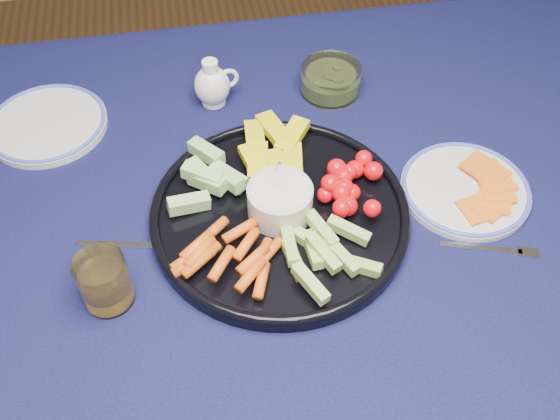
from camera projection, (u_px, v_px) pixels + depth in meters
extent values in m
plane|color=brown|center=(267.00, 406.00, 1.55)|extent=(4.00, 4.00, 0.00)
cylinder|color=#492E18|center=(510.00, 152.00, 1.62)|extent=(0.07, 0.07, 0.70)
cube|color=#492E18|center=(259.00, 227.00, 0.99)|extent=(1.60, 1.00, 0.04)
cube|color=#0C0D33|center=(259.00, 217.00, 0.98)|extent=(1.66, 1.06, 0.01)
cube|color=#0C0D33|center=(224.00, 81.00, 1.42)|extent=(1.66, 0.01, 0.30)
cylinder|color=black|center=(280.00, 216.00, 0.96)|extent=(0.40, 0.40, 0.02)
torus|color=black|center=(280.00, 210.00, 0.95)|extent=(0.40, 0.40, 0.02)
cylinder|color=silver|center=(280.00, 201.00, 0.94)|extent=(0.10, 0.10, 0.05)
cylinder|color=white|center=(280.00, 191.00, 0.92)|extent=(0.09, 0.09, 0.01)
cylinder|color=white|center=(214.00, 100.00, 1.15)|extent=(0.04, 0.04, 0.01)
ellipsoid|color=white|center=(212.00, 86.00, 1.12)|extent=(0.06, 0.06, 0.07)
cylinder|color=white|center=(210.00, 68.00, 1.09)|extent=(0.03, 0.03, 0.03)
torus|color=white|center=(228.00, 78.00, 1.12)|extent=(0.04, 0.01, 0.04)
torus|color=#4657C6|center=(211.00, 74.00, 1.10)|extent=(0.03, 0.03, 0.00)
cylinder|color=silver|center=(330.00, 80.00, 1.15)|extent=(0.11, 0.11, 0.05)
cylinder|color=#53691E|center=(330.00, 84.00, 1.16)|extent=(0.09, 0.09, 0.03)
cylinder|color=silver|center=(465.00, 190.00, 1.00)|extent=(0.21, 0.21, 0.01)
torus|color=#4657C6|center=(466.00, 187.00, 1.00)|extent=(0.20, 0.20, 0.01)
cylinder|color=silver|center=(104.00, 281.00, 0.85)|extent=(0.07, 0.07, 0.08)
cylinder|color=gold|center=(107.00, 289.00, 0.86)|extent=(0.06, 0.06, 0.04)
cube|color=white|center=(118.00, 245.00, 0.94)|extent=(0.13, 0.04, 0.00)
cube|color=white|center=(167.00, 246.00, 0.93)|extent=(0.04, 0.03, 0.00)
cube|color=white|center=(481.00, 248.00, 0.93)|extent=(0.12, 0.05, 0.00)
cube|color=white|center=(528.00, 253.00, 0.93)|extent=(0.03, 0.03, 0.00)
cylinder|color=silver|center=(48.00, 125.00, 1.10)|extent=(0.21, 0.21, 0.01)
torus|color=#4657C6|center=(46.00, 122.00, 1.09)|extent=(0.21, 0.21, 0.01)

